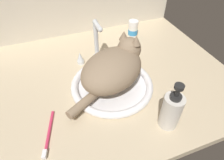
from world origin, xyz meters
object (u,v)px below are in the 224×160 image
Objects in this scene: cat at (115,67)px; soap_pump_bottle at (171,111)px; pill_bottle at (133,30)px; sink_basin at (112,85)px; faucet at (97,46)px; toothbrush at (49,134)px.

cat is 26.25cm from soap_pump_bottle.
pill_bottle is (23.37, 32.70, -5.46)cm from cat.
soap_pump_bottle is at bearing -63.18° from sink_basin.
toothbrush is (-27.18, -33.06, -7.19)cm from faucet.
faucet is 1.11× the size of soap_pump_bottle.
sink_basin is at bearing -90.00° from faucet.
faucet is at bearing 90.00° from sink_basin.
cat is at bearing -85.57° from faucet.
cat is at bearing 26.80° from toothbrush.
pill_bottle is at bearing 76.98° from soap_pump_bottle.
sink_basin is 1.95× the size of toothbrush.
toothbrush is at bearing -153.42° from sink_basin.
soap_pump_bottle is 40.53cm from toothbrush.
soap_pump_bottle is (11.70, -23.14, 5.69)cm from sink_basin.
sink_basin reaches higher than toothbrush.
soap_pump_bottle is 58.25cm from pill_bottle.
faucet is 0.55× the size of cat.
soap_pump_bottle is 1.08× the size of toothbrush.
soap_pump_bottle is at bearing -13.78° from toothbrush.
pill_bottle is at bearing 29.61° from faucet.
soap_pump_bottle is at bearing -74.64° from faucet.
faucet is 43.40cm from toothbrush.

